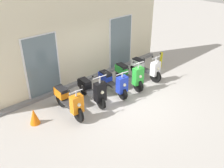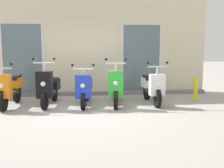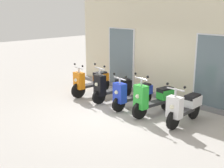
# 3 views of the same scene
# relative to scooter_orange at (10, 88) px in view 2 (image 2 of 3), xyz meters

# --- Properties ---
(ground_plane) EXTENTS (40.00, 40.00, 0.00)m
(ground_plane) POSITION_rel_scooter_orange_xyz_m (1.92, -0.75, -0.50)
(ground_plane) COLOR #A8A39E
(storefront_facade) EXTENTS (8.09, 0.50, 3.94)m
(storefront_facade) POSITION_rel_scooter_orange_xyz_m (1.92, 1.71, 1.40)
(storefront_facade) COLOR beige
(storefront_facade) RESTS_ON ground_plane
(scooter_orange) EXTENTS (0.53, 1.65, 1.19)m
(scooter_orange) POSITION_rel_scooter_orange_xyz_m (0.00, 0.00, 0.00)
(scooter_orange) COLOR black
(scooter_orange) RESTS_ON ground_plane
(scooter_black) EXTENTS (0.58, 1.62, 1.31)m
(scooter_black) POSITION_rel_scooter_orange_xyz_m (1.01, 0.06, -0.02)
(scooter_black) COLOR black
(scooter_black) RESTS_ON ground_plane
(scooter_blue) EXTENTS (0.59, 1.61, 1.15)m
(scooter_blue) POSITION_rel_scooter_orange_xyz_m (1.96, 0.02, -0.04)
(scooter_blue) COLOR black
(scooter_blue) RESTS_ON ground_plane
(scooter_green) EXTENTS (0.59, 1.64, 1.29)m
(scooter_green) POSITION_rel_scooter_orange_xyz_m (2.79, -0.01, -0.01)
(scooter_green) COLOR black
(scooter_green) RESTS_ON ground_plane
(scooter_white) EXTENTS (0.57, 1.57, 1.20)m
(scooter_white) POSITION_rel_scooter_orange_xyz_m (3.80, 0.02, -0.03)
(scooter_white) COLOR black
(scooter_white) RESTS_ON ground_plane
(curb_bollard) EXTENTS (0.12, 0.12, 0.70)m
(curb_bollard) POSITION_rel_scooter_orange_xyz_m (5.17, 0.29, -0.15)
(curb_bollard) COLOR yellow
(curb_bollard) RESTS_ON ground_plane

